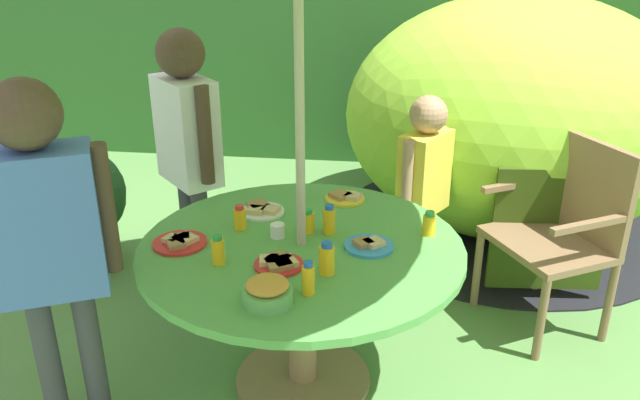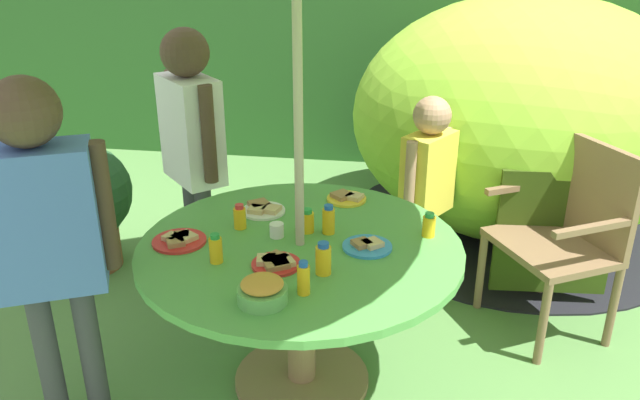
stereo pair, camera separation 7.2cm
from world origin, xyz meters
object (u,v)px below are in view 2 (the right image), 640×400
plate_near_right (276,262)px  plate_front_edge (347,198)px  garden_table (301,276)px  child_in_blue_shirt (44,221)px  plate_center_front (367,246)px  child_in_white_shirt (191,130)px  juice_bottle_far_left (216,249)px  plate_back_edge (263,209)px  wooden_chair (568,227)px  snack_bowl (262,291)px  cup_near (277,230)px  juice_bottle_mid_left (323,259)px  child_in_yellow_shirt (428,174)px  plate_near_left (179,240)px  potted_plant (82,200)px  juice_bottle_center_back (307,221)px  juice_bottle_far_right (429,225)px  juice_bottle_mid_right (240,217)px  juice_bottle_spot_a (329,220)px  juice_bottle_spot_b (304,279)px  dome_tent (523,118)px

plate_near_right → plate_front_edge: bearing=73.7°
plate_near_right → garden_table: bearing=73.1°
child_in_blue_shirt → plate_center_front: 1.20m
child_in_white_shirt → juice_bottle_far_left: child_in_white_shirt is taller
plate_back_edge → wooden_chair: bearing=14.7°
child_in_white_shirt → snack_bowl: bearing=-14.6°
snack_bowl → cup_near: snack_bowl is taller
juice_bottle_mid_left → cup_near: 0.36m
child_in_yellow_shirt → garden_table: bearing=0.0°
plate_near_left → juice_bottle_mid_left: (0.61, -0.16, 0.05)m
child_in_yellow_shirt → plate_back_edge: (-0.73, -0.52, -0.01)m
garden_table → child_in_blue_shirt: size_ratio=0.92×
snack_bowl → plate_near_left: 0.58m
potted_plant → child_in_blue_shirt: bearing=-64.9°
child_in_blue_shirt → plate_center_front: child_in_blue_shirt is taller
juice_bottle_center_back → cup_near: bearing=-151.0°
plate_center_front → juice_bottle_far_right: (0.24, 0.14, 0.04)m
juice_bottle_mid_right → snack_bowl: bearing=-67.4°
garden_table → juice_bottle_mid_right: bearing=158.9°
child_in_blue_shirt → juice_bottle_spot_a: size_ratio=11.28×
child_in_yellow_shirt → plate_center_front: child_in_yellow_shirt is taller
juice_bottle_spot_a → cup_near: juice_bottle_spot_a is taller
child_in_white_shirt → juice_bottle_spot_a: child_in_white_shirt is taller
plate_near_left → juice_bottle_center_back: (0.49, 0.18, 0.04)m
garden_table → potted_plant: size_ratio=1.75×
plate_center_front → juice_bottle_center_back: size_ratio=1.92×
wooden_chair → snack_bowl: 1.65m
wooden_chair → juice_bottle_spot_a: 1.22m
plate_center_front → juice_bottle_far_right: juice_bottle_far_right is taller
plate_front_edge → juice_bottle_spot_b: size_ratio=1.46×
plate_back_edge → juice_bottle_mid_right: 0.19m
garden_table → wooden_chair: bearing=28.7°
garden_table → juice_bottle_far_left: juice_bottle_far_left is taller
potted_plant → cup_near: 1.56m
juice_bottle_far_left → juice_bottle_center_back: size_ratio=1.14×
wooden_chair → plate_near_right: wooden_chair is taller
dome_tent → plate_near_left: bearing=-135.0°
potted_plant → juice_bottle_mid_left: size_ratio=5.95×
juice_bottle_spot_b → potted_plant: bearing=141.1°
plate_center_front → cup_near: 0.38m
garden_table → juice_bottle_spot_a: 0.26m
child_in_white_shirt → juice_bottle_spot_b: bearing=-8.3°
plate_back_edge → cup_near: (0.11, -0.23, 0.02)m
cup_near → plate_front_edge: bearing=60.0°
wooden_chair → juice_bottle_far_right: size_ratio=9.13×
plate_center_front → plate_near_left: size_ratio=0.91×
juice_bottle_far_left → plate_back_edge: bearing=81.8°
wooden_chair → juice_bottle_spot_b: 1.51m
juice_bottle_mid_left → juice_bottle_spot_b: size_ratio=1.00×
plate_near_right → juice_bottle_spot_b: (0.14, -0.18, 0.04)m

